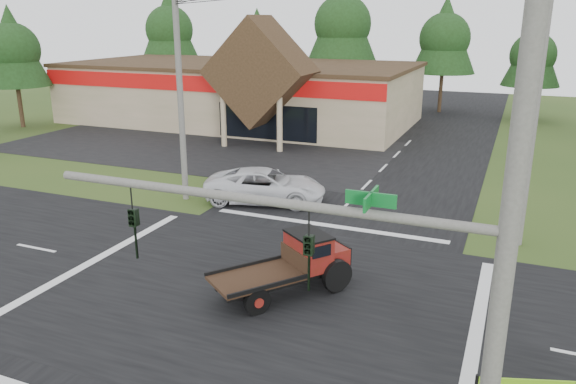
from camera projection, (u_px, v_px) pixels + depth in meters
The scene contains 18 objects.
ground at pixel (260, 293), 19.02m from camera, with size 120.00×120.00×0.00m, color #2E4819.
road_ns at pixel (260, 292), 19.02m from camera, with size 12.00×120.00×0.02m, color black.
road_ew at pixel (260, 292), 19.02m from camera, with size 120.00×12.00×0.02m, color black.
parking_apron at pixel (197, 146), 40.91m from camera, with size 28.00×14.00×0.02m, color black.
cvs_building at pixel (242, 91), 50.05m from camera, with size 30.40×18.20×9.19m.
traffic_signal_mast at pixel (385, 310), 8.97m from camera, with size 8.12×0.24×7.00m.
utility_pole_nr at pixel (506, 256), 8.00m from camera, with size 2.00×0.30×11.00m.
utility_pole_nw at pixel (180, 94), 27.42m from camera, with size 2.00×0.30×10.50m.
utility_pole_ne at pixel (536, 101), 21.43m from camera, with size 2.00×0.30×11.50m.
utility_pole_n at pixel (534, 74), 33.83m from camera, with size 2.00×0.30×11.20m.
tree_row_a at pixel (169, 27), 62.94m from camera, with size 6.72×6.72×12.12m.
tree_row_b at pixel (257, 40), 61.44m from camera, with size 5.60×5.60×10.10m.
tree_row_c at pixel (343, 21), 56.31m from camera, with size 7.28×7.28×13.13m.
tree_row_d at pixel (445, 36), 53.94m from camera, with size 6.16×6.16×11.11m.
tree_row_e at pixel (533, 53), 49.64m from camera, with size 5.04×5.04×9.09m.
tree_side_w at pixel (12, 47), 46.41m from camera, with size 5.60×5.60×10.10m.
antique_flatbed_truck at pixel (284, 266), 18.67m from camera, with size 1.85×4.84×2.03m, color #5A190C, non-canonical shape.
white_pickup at pixel (266, 186), 28.30m from camera, with size 2.78×6.04×1.68m, color silver.
Camera 1 is at (7.45, -15.50, 8.87)m, focal length 35.00 mm.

